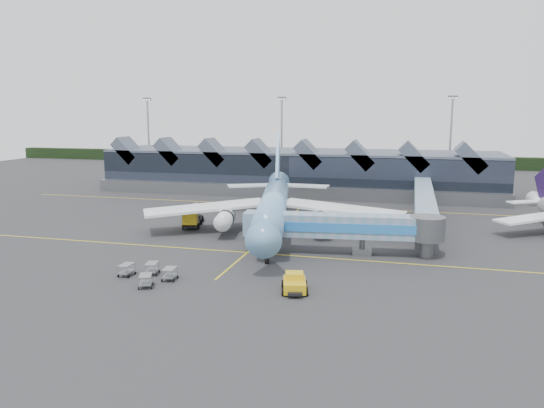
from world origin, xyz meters
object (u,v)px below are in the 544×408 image
(jet_bridge, at_px, (354,227))
(pushback_tug, at_px, (294,284))
(fuel_truck, at_px, (193,215))
(main_airliner, at_px, (274,203))

(jet_bridge, distance_m, pushback_tug, 16.87)
(fuel_truck, xyz_separation_m, pushback_tug, (23.13, -27.67, -0.90))
(main_airliner, bearing_deg, jet_bridge, -49.51)
(pushback_tug, bearing_deg, jet_bridge, 61.31)
(jet_bridge, distance_m, fuel_truck, 29.83)
(pushback_tug, bearing_deg, fuel_truck, 116.14)
(main_airliner, relative_size, pushback_tug, 10.23)
(main_airliner, height_order, pushback_tug, main_airliner)
(main_airliner, height_order, fuel_truck, main_airliner)
(main_airliner, distance_m, fuel_truck, 14.30)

